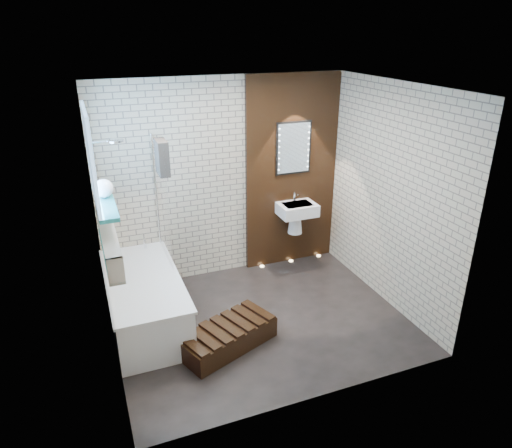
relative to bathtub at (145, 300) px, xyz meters
name	(u,v)px	position (x,y,z in m)	size (l,w,h in m)	color
ground	(261,320)	(1.22, -0.45, -0.29)	(3.20, 3.20, 0.00)	black
room_shell	(261,216)	(1.22, -0.45, 1.01)	(3.24, 3.20, 2.60)	#BBAB95
walnut_panel	(292,173)	(2.17, 0.82, 1.01)	(1.30, 0.06, 2.60)	black
clerestory_window	(94,167)	(-0.34, -0.10, 1.61)	(0.18, 1.00, 0.94)	#7FADE0
display_niche	(109,242)	(-0.31, -0.30, 0.91)	(0.14, 1.30, 0.26)	teal
bathtub	(145,300)	(0.00, 0.00, 0.00)	(0.79, 1.74, 0.70)	white
bath_screen	(162,201)	(0.35, 0.44, 0.99)	(0.01, 0.78, 1.40)	white
towel	(162,157)	(0.35, 0.20, 1.56)	(0.11, 0.28, 0.37)	black
shower_head	(115,141)	(-0.08, 0.50, 1.71)	(0.18, 0.18, 0.02)	silver
washbasin	(297,213)	(2.17, 0.62, 0.50)	(0.50, 0.36, 0.58)	white
led_mirror	(294,148)	(2.17, 0.78, 1.36)	(0.50, 0.02, 0.70)	black
walnut_step	(227,337)	(0.72, -0.75, -0.18)	(1.03, 0.46, 0.23)	black
niche_bottles	(113,259)	(-0.31, -0.62, 0.88)	(0.06, 0.21, 0.15)	maroon
sill_vases	(104,188)	(-0.28, 0.01, 1.35)	(0.19, 0.19, 0.19)	white
floor_uplights	(291,261)	(2.17, 0.75, -0.29)	(0.96, 0.06, 0.01)	#FFD899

